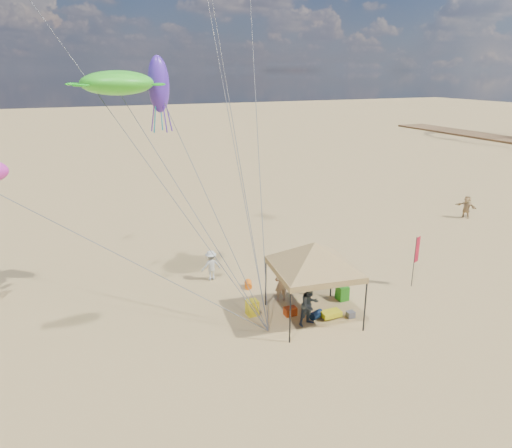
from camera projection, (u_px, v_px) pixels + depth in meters
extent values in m
plane|color=tan|center=(284.00, 335.00, 19.48)|extent=(280.00, 280.00, 0.00)
cylinder|color=black|center=(266.00, 283.00, 21.66)|extent=(0.07, 0.07, 2.22)
cylinder|color=black|center=(331.00, 275.00, 22.53)|extent=(0.07, 0.07, 2.22)
cylinder|color=black|center=(290.00, 318.00, 18.62)|extent=(0.07, 0.07, 2.22)
cylinder|color=black|center=(365.00, 307.00, 19.49)|extent=(0.07, 0.07, 2.22)
cube|color=#A5824A|center=(314.00, 269.00, 20.18)|extent=(3.83, 3.83, 0.27)
pyramid|color=#A5824A|center=(315.00, 242.00, 19.80)|extent=(6.68, 6.68, 1.11)
cylinder|color=black|center=(414.00, 262.00, 23.49)|extent=(0.04, 0.04, 2.70)
cube|color=#B10E26|center=(417.00, 250.00, 23.42)|extent=(0.38, 0.16, 1.35)
cube|color=#A6330D|center=(290.00, 311.00, 21.04)|extent=(0.54, 0.38, 0.38)
cube|color=navy|center=(329.00, 273.00, 25.06)|extent=(0.54, 0.38, 0.38)
cylinder|color=#0D1F3B|center=(316.00, 315.00, 20.77)|extent=(0.69, 0.54, 0.36)
cylinder|color=orange|center=(248.00, 284.00, 23.70)|extent=(0.54, 0.69, 0.36)
cube|color=#258418|center=(342.00, 293.00, 22.41)|extent=(0.50, 0.50, 0.70)
cube|color=yellow|center=(252.00, 308.00, 21.02)|extent=(0.50, 0.50, 0.70)
cube|color=slate|center=(350.00, 314.00, 20.87)|extent=(0.34, 0.30, 0.28)
cube|color=yellow|center=(331.00, 314.00, 20.81)|extent=(0.90, 0.50, 0.24)
imported|color=tan|center=(281.00, 284.00, 22.17)|extent=(0.67, 0.47, 1.74)
imported|color=#37424B|center=(310.00, 305.00, 20.03)|extent=(1.05, 0.88, 1.91)
imported|color=beige|center=(211.00, 265.00, 24.43)|extent=(1.07, 0.64, 1.62)
imported|color=tan|center=(467.00, 207.00, 34.76)|extent=(0.99, 1.68, 1.73)
ellipsoid|color=#3EDE27|center=(117.00, 83.00, 19.42)|extent=(3.35, 2.84, 1.01)
ellipsoid|color=#562AC3|center=(159.00, 84.00, 20.57)|extent=(1.11, 1.11, 2.45)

